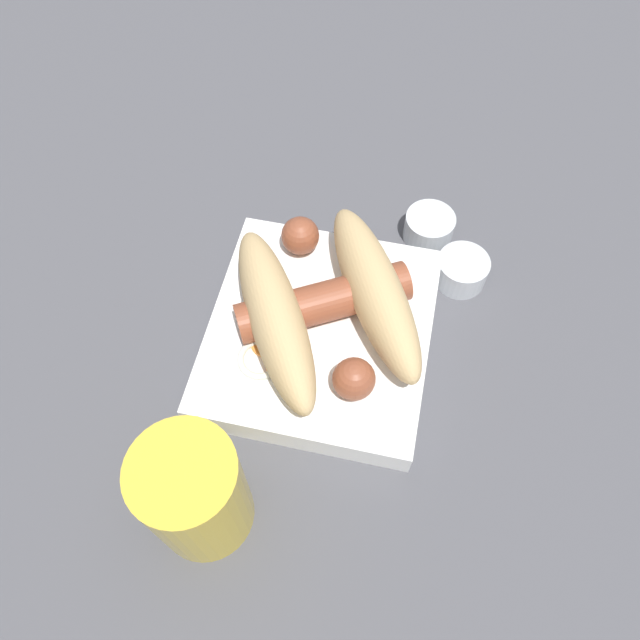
% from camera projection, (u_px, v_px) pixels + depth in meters
% --- Properties ---
extents(ground_plane, '(3.00, 3.00, 0.00)m').
position_uv_depth(ground_plane, '(320.00, 341.00, 0.56)').
color(ground_plane, '#4C4C51').
extents(food_tray, '(0.20, 0.19, 0.03)m').
position_uv_depth(food_tray, '(320.00, 334.00, 0.54)').
color(food_tray, white).
rests_on(food_tray, ground_plane).
extents(bread_roll, '(0.22, 0.20, 0.05)m').
position_uv_depth(bread_roll, '(326.00, 304.00, 0.51)').
color(bread_roll, tan).
rests_on(bread_roll, food_tray).
extents(sausage, '(0.16, 0.15, 0.03)m').
position_uv_depth(sausage, '(325.00, 302.00, 0.52)').
color(sausage, brown).
rests_on(sausage, food_tray).
extents(pickled_veggies, '(0.06, 0.06, 0.01)m').
position_uv_depth(pickled_veggies, '(273.00, 353.00, 0.52)').
color(pickled_veggies, orange).
rests_on(pickled_veggies, food_tray).
extents(condiment_cup_near, '(0.05, 0.05, 0.03)m').
position_uv_depth(condiment_cup_near, '(461.00, 271.00, 0.58)').
color(condiment_cup_near, silver).
rests_on(condiment_cup_near, ground_plane).
extents(condiment_cup_far, '(0.05, 0.05, 0.03)m').
position_uv_depth(condiment_cup_far, '(429.00, 228.00, 0.61)').
color(condiment_cup_far, silver).
rests_on(condiment_cup_far, ground_plane).
extents(drink_glass, '(0.07, 0.07, 0.11)m').
position_uv_depth(drink_glass, '(195.00, 494.00, 0.43)').
color(drink_glass, gold).
rests_on(drink_glass, ground_plane).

